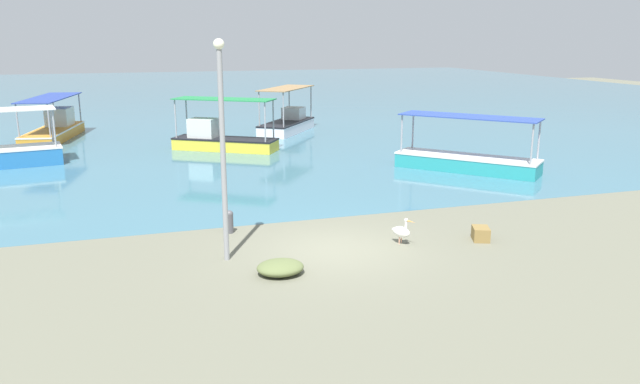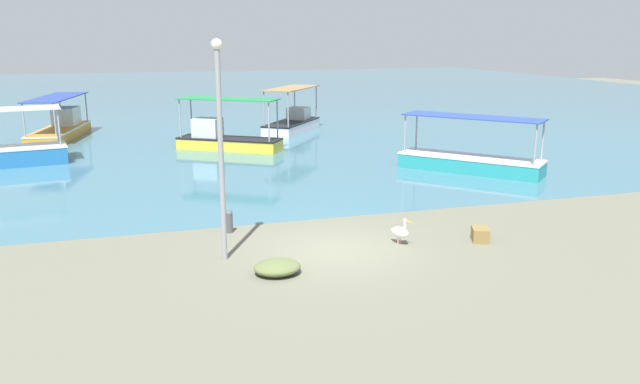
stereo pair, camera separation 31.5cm
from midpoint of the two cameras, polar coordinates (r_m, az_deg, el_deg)
ground at (r=17.52m, az=1.68°, el=-5.29°), size 120.00×120.00×0.00m
harbor_water at (r=64.17m, az=-11.98°, el=8.56°), size 110.00×90.00×0.00m
fishing_boat_near_left at (r=39.09m, az=-2.29°, el=6.38°), size 4.61×5.41×2.74m
fishing_boat_center at (r=39.68m, az=-22.40°, el=5.49°), size 3.16×6.99×2.42m
fishing_boat_far_right at (r=33.16m, az=-8.38°, el=4.93°), size 5.45×4.23×2.68m
fishing_boat_near_right at (r=28.30m, az=13.88°, el=2.86°), size 5.42×5.72×2.43m
pelican at (r=18.00m, az=7.85°, el=-3.62°), size 0.51×0.75×0.80m
lamp_post at (r=16.15m, az=-8.54°, el=4.75°), size 0.28×0.28×5.75m
mooring_bollard at (r=19.08m, az=-7.84°, el=-2.59°), size 0.23×0.23×0.71m
net_pile at (r=15.75m, az=-3.35°, el=-6.89°), size 1.19×1.01×0.36m
cargo_crate at (r=18.80m, az=14.90°, el=-3.78°), size 0.66×0.74×0.39m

